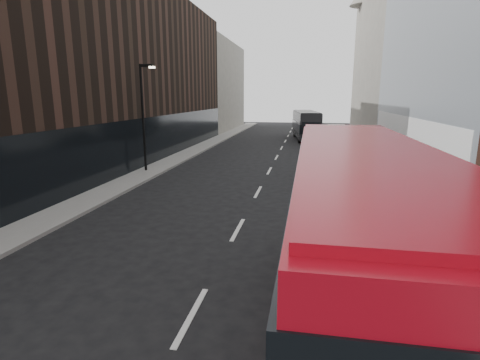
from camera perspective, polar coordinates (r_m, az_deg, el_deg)
The scene contains 12 objects.
sidewalk_right at distance 31.46m, azimuth 19.19°, elevation 2.73°, with size 3.00×80.00×0.15m, color slate.
sidewalk_left at distance 32.82m, azimuth -8.64°, elevation 3.68°, with size 2.00×80.00×0.15m, color slate.
building_modern_block at distance 28.50m, azimuth 30.47°, elevation 20.67°, with size 5.03×22.00×20.00m.
building_victorian at distance 50.63m, azimuth 21.24°, elevation 16.99°, with size 6.50×24.00×21.00m.
building_left_mid at distance 38.38m, azimuth -11.64°, elevation 15.23°, with size 5.00×24.00×14.00m, color black.
building_left_far at distance 59.36m, azimuth -3.52°, elevation 13.98°, with size 5.00×20.00×13.00m, color slate.
street_lamp at distance 26.02m, azimuth -14.45°, elevation 10.21°, with size 1.06×0.22×7.00m.
red_bus at distance 7.75m, azimuth 17.57°, elevation -8.88°, with size 2.49×10.54×4.25m.
grey_bus at distance 45.99m, azimuth 10.00°, elevation 8.34°, with size 3.66×10.58×3.36m.
car_a at distance 21.96m, azimuth 13.78°, elevation 0.91°, with size 1.86×4.62×1.58m, color black.
car_b at distance 24.09m, azimuth 13.57°, elevation 1.94°, with size 1.66×4.76×1.57m, color gray.
car_c at distance 37.11m, azimuth 12.97°, elevation 5.50°, with size 1.94×4.76×1.38m, color black.
Camera 1 is at (2.57, -5.65, 5.13)m, focal length 28.00 mm.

